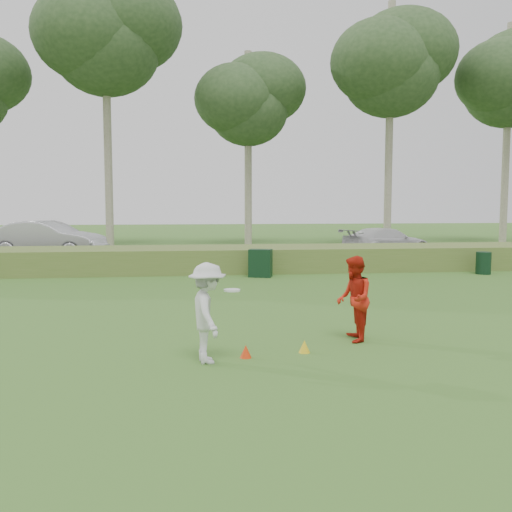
{
  "coord_description": "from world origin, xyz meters",
  "views": [
    {
      "loc": [
        -1.66,
        -9.8,
        2.6
      ],
      "look_at": [
        0.0,
        4.0,
        1.3
      ],
      "focal_mm": 40.0,
      "sensor_mm": 36.0,
      "label": 1
    }
  ],
  "objects": [
    {
      "name": "utility_cabinet",
      "position": [
        0.87,
        9.91,
        0.49
      ],
      "size": [
        0.9,
        0.71,
        0.98
      ],
      "primitive_type": "cube",
      "rotation": [
        0.0,
        0.0,
        -0.32
      ],
      "color": "black",
      "rests_on": "ground"
    },
    {
      "name": "player_red",
      "position": [
        1.43,
        0.46,
        0.81
      ],
      "size": [
        0.72,
        0.86,
        1.61
      ],
      "primitive_type": "imported",
      "rotation": [
        0.0,
        0.0,
        -1.72
      ],
      "color": "red",
      "rests_on": "ground"
    },
    {
      "name": "tree_6",
      "position": [
        18.0,
        23.8,
        10.1
      ],
      "size": [
        7.02,
        7.02,
        13.5
      ],
      "color": "gray",
      "rests_on": "ground"
    },
    {
      "name": "cone_orange",
      "position": [
        -0.71,
        -0.46,
        0.11
      ],
      "size": [
        0.2,
        0.2,
        0.22
      ],
      "primitive_type": "cone",
      "color": "red",
      "rests_on": "ground"
    },
    {
      "name": "cone_yellow",
      "position": [
        0.33,
        -0.26,
        0.11
      ],
      "size": [
        0.2,
        0.2,
        0.22
      ],
      "primitive_type": "cone",
      "color": "gold",
      "rests_on": "ground"
    },
    {
      "name": "trash_bin",
      "position": [
        9.08,
        9.76,
        0.41
      ],
      "size": [
        0.71,
        0.71,
        0.81
      ],
      "primitive_type": "cylinder",
      "rotation": [
        0.0,
        0.0,
        0.41
      ],
      "color": "black",
      "rests_on": "ground"
    },
    {
      "name": "tree_4",
      "position": [
        2.0,
        24.5,
        8.59
      ],
      "size": [
        6.24,
        6.24,
        11.5
      ],
      "color": "gray",
      "rests_on": "ground"
    },
    {
      "name": "tree_3",
      "position": [
        -6.0,
        23.0,
        11.6
      ],
      "size": [
        7.8,
        7.8,
        15.5
      ],
      "color": "gray",
      "rests_on": "ground"
    },
    {
      "name": "tree_5",
      "position": [
        10.0,
        22.5,
        10.47
      ],
      "size": [
        7.28,
        7.28,
        14.0
      ],
      "color": "gray",
      "rests_on": "ground"
    },
    {
      "name": "player_white",
      "position": [
        -1.35,
        -0.64,
        0.82
      ],
      "size": [
        0.91,
        1.13,
        1.64
      ],
      "rotation": [
        0.0,
        0.0,
        1.7
      ],
      "color": "silver",
      "rests_on": "ground"
    },
    {
      "name": "ground",
      "position": [
        0.0,
        0.0,
        0.0
      ],
      "size": [
        120.0,
        120.0,
        0.0
      ],
      "primitive_type": "plane",
      "color": "#326220",
      "rests_on": "ground"
    },
    {
      "name": "park_road",
      "position": [
        0.0,
        17.0,
        0.03
      ],
      "size": [
        80.0,
        6.0,
        0.06
      ],
      "primitive_type": "cube",
      "color": "#2D2D2D",
      "rests_on": "ground"
    },
    {
      "name": "car_mid",
      "position": [
        -8.04,
        17.28,
        0.92
      ],
      "size": [
        5.52,
        3.13,
        1.72
      ],
      "primitive_type": "imported",
      "rotation": [
        0.0,
        0.0,
        1.3
      ],
      "color": "#B9BABE",
      "rests_on": "park_road"
    },
    {
      "name": "reed_strip",
      "position": [
        0.0,
        12.0,
        0.45
      ],
      "size": [
        80.0,
        3.0,
        0.9
      ],
      "primitive_type": "cube",
      "color": "#4F692A",
      "rests_on": "ground"
    },
    {
      "name": "car_right",
      "position": [
        7.91,
        16.8,
        0.73
      ],
      "size": [
        4.96,
        3.33,
        1.33
      ],
      "primitive_type": "imported",
      "rotation": [
        0.0,
        0.0,
        1.92
      ],
      "color": "silver",
      "rests_on": "park_road"
    }
  ]
}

